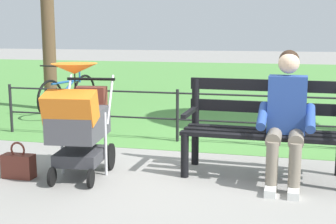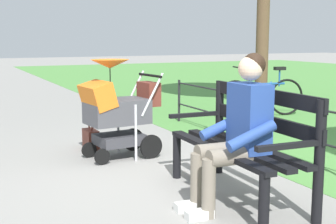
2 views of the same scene
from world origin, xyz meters
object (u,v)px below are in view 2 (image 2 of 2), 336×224
at_px(handbag, 91,138).
at_px(bicycle, 261,96).
at_px(stroller, 117,108).
at_px(person_on_bench, 238,127).
at_px(park_bench, 245,138).

xyz_separation_m(handbag, bicycle, (1.11, -3.45, 0.24)).
height_order(stroller, bicycle, stroller).
bearing_deg(handbag, stroller, -166.61).
bearing_deg(stroller, person_on_bench, -170.11).
distance_m(handbag, bicycle, 3.63).
distance_m(stroller, bicycle, 3.73).
bearing_deg(bicycle, handbag, 107.82).
height_order(handbag, bicycle, bicycle).
relative_size(park_bench, stroller, 1.41).
xyz_separation_m(person_on_bench, stroller, (1.98, 0.34, -0.08)).
bearing_deg(person_on_bench, handbag, 10.71).
height_order(park_bench, handbag, park_bench).
bearing_deg(person_on_bench, bicycle, -38.77).
distance_m(park_bench, person_on_bench, 0.34).
bearing_deg(handbag, park_bench, -163.30).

